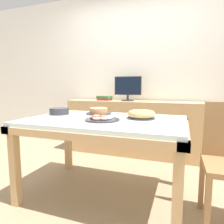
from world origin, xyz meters
TOP-DOWN VIEW (x-y plane):
  - ground_plane at (0.00, 0.00)m, footprint 12.00×12.00m
  - wall_back at (0.00, 1.58)m, footprint 8.00×0.10m
  - dining_table at (0.00, 0.00)m, footprint 1.50×1.00m
  - sideboard at (0.00, 1.28)m, footprint 2.15×0.44m
  - computer_monitor at (-0.12, 1.28)m, footprint 0.42×0.20m
  - book_stack at (-0.51, 1.28)m, footprint 0.24×0.18m
  - cake_chocolate_round at (-0.19, 0.29)m, footprint 0.29×0.29m
  - cake_golden_bundt at (0.33, 0.12)m, footprint 0.26×0.26m
  - pastry_platter at (0.01, -0.10)m, footprint 0.31×0.31m
  - plate_stack at (-0.58, 0.11)m, footprint 0.21×0.21m
  - tealight_left_edge at (-0.66, -0.29)m, footprint 0.04×0.04m
  - tealight_near_front at (-0.52, 0.34)m, footprint 0.04×0.04m
  - tealight_near_cakes at (-0.65, 0.32)m, footprint 0.04×0.04m
  - tealight_centre at (0.30, -0.25)m, footprint 0.04×0.04m

SIDE VIEW (x-z plane):
  - ground_plane at x=0.00m, z-range 0.00..0.00m
  - sideboard at x=0.00m, z-range 0.00..0.84m
  - dining_table at x=0.00m, z-range 0.29..1.05m
  - tealight_left_edge at x=-0.66m, z-range 0.75..0.79m
  - tealight_near_front at x=-0.52m, z-range 0.75..0.79m
  - tealight_near_cakes at x=-0.65m, z-range 0.75..0.79m
  - tealight_centre at x=0.30m, z-range 0.75..0.79m
  - pastry_platter at x=0.01m, z-range 0.75..0.80m
  - cake_chocolate_round at x=-0.19m, z-range 0.76..0.82m
  - plate_stack at x=-0.58m, z-range 0.76..0.83m
  - cake_golden_bundt at x=0.33m, z-range 0.76..0.84m
  - book_stack at x=-0.51m, z-range 0.84..0.91m
  - computer_monitor at x=-0.12m, z-range 0.84..1.22m
  - wall_back at x=0.00m, z-range 0.00..2.60m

